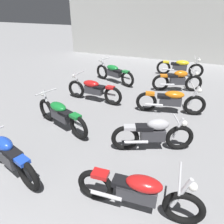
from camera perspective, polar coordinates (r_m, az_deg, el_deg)
back_wall at (r=13.68m, az=14.37°, el=20.91°), size 12.63×0.24×3.60m
motorcycle_left_row_1 at (r=4.87m, az=-25.95°, el=-10.50°), size 1.91×0.74×0.88m
motorcycle_left_row_2 at (r=6.06m, az=-13.58°, el=-0.55°), size 2.07×0.98×0.97m
motorcycle_left_row_3 at (r=7.60m, az=-4.99°, el=6.08°), size 2.17×0.68×0.97m
motorcycle_left_row_4 at (r=9.43m, az=0.54°, el=10.52°), size 2.06×0.99×0.97m
motorcycle_right_row_1 at (r=3.77m, az=6.99°, el=-20.43°), size 2.17×0.68×0.97m
motorcycle_right_row_2 at (r=5.13m, az=11.00°, el=-5.72°), size 1.86×0.85×0.88m
motorcycle_right_row_3 at (r=6.97m, az=15.53°, el=3.05°), size 2.15×0.77×0.97m
motorcycle_right_row_4 at (r=8.87m, az=17.20°, el=8.18°), size 1.90×0.77×0.88m
motorcycle_right_row_5 at (r=10.80m, az=17.77°, el=11.47°), size 2.17×0.68×0.97m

